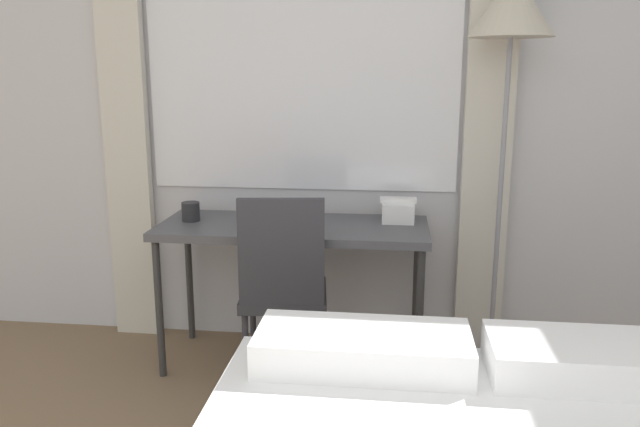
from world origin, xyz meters
The scene contains 7 objects.
wall_back_with_window centered at (-0.03, 3.34, 1.35)m, with size 5.62×0.13×2.70m.
desk centered at (-0.26, 3.00, 0.67)m, with size 1.32×0.53×0.73m.
desk_chair centered at (-0.27, 2.76, 0.51)m, with size 0.45×0.45×0.93m.
standing_lamp centered at (0.73, 3.07, 1.63)m, with size 0.39×0.39×1.90m.
telephone centered at (0.25, 3.13, 0.78)m, with size 0.18×0.18×0.12m.
book centered at (-0.30, 3.05, 0.74)m, with size 0.26×0.23×0.02m.
mug centered at (-0.78, 3.01, 0.78)m, with size 0.09×0.09×0.09m.
Camera 1 is at (0.23, 0.06, 1.46)m, focal length 35.00 mm.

